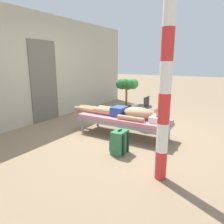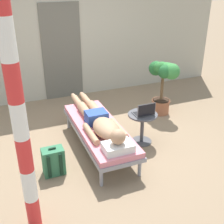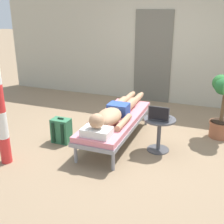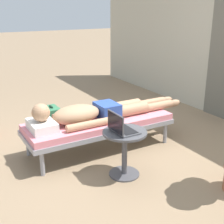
{
  "view_description": "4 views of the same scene",
  "coord_description": "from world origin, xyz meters",
  "px_view_note": "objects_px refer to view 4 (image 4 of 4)",
  "views": [
    {
      "loc": [
        -3.95,
        -2.11,
        1.52
      ],
      "look_at": [
        -0.29,
        0.13,
        0.5
      ],
      "focal_mm": 34.07,
      "sensor_mm": 36.0,
      "label": 1
    },
    {
      "loc": [
        -1.53,
        -3.91,
        2.62
      ],
      "look_at": [
        -0.05,
        -0.25,
        0.69
      ],
      "focal_mm": 46.93,
      "sensor_mm": 36.0,
      "label": 2
    },
    {
      "loc": [
        1.29,
        -4.14,
        2.09
      ],
      "look_at": [
        -0.27,
        -0.13,
        0.51
      ],
      "focal_mm": 45.93,
      "sensor_mm": 36.0,
      "label": 3
    },
    {
      "loc": [
        3.08,
        -1.82,
        1.79
      ],
      "look_at": [
        -0.21,
        0.08,
        0.48
      ],
      "focal_mm": 49.39,
      "sensor_mm": 36.0,
      "label": 4
    }
  ],
  "objects_px": {
    "laptop": "(121,127)",
    "side_table": "(125,146)",
    "lounge_chair": "(99,124)",
    "person_reclining": "(94,113)",
    "backpack": "(52,121)"
  },
  "relations": [
    {
      "from": "person_reclining",
      "to": "backpack",
      "type": "xyz_separation_m",
      "value": [
        -0.81,
        -0.28,
        -0.32
      ]
    },
    {
      "from": "person_reclining",
      "to": "side_table",
      "type": "distance_m",
      "value": 0.74
    },
    {
      "from": "side_table",
      "to": "laptop",
      "type": "bearing_deg",
      "value": -90.0
    },
    {
      "from": "side_table",
      "to": "backpack",
      "type": "relative_size",
      "value": 1.23
    },
    {
      "from": "lounge_chair",
      "to": "laptop",
      "type": "distance_m",
      "value": 0.77
    },
    {
      "from": "person_reclining",
      "to": "laptop",
      "type": "relative_size",
      "value": 7.0
    },
    {
      "from": "lounge_chair",
      "to": "laptop",
      "type": "bearing_deg",
      "value": -9.77
    },
    {
      "from": "lounge_chair",
      "to": "side_table",
      "type": "bearing_deg",
      "value": -5.8
    },
    {
      "from": "person_reclining",
      "to": "laptop",
      "type": "distance_m",
      "value": 0.73
    },
    {
      "from": "person_reclining",
      "to": "side_table",
      "type": "xyz_separation_m",
      "value": [
        0.73,
        0.0,
        -0.16
      ]
    },
    {
      "from": "side_table",
      "to": "laptop",
      "type": "distance_m",
      "value": 0.23
    },
    {
      "from": "lounge_chair",
      "to": "backpack",
      "type": "distance_m",
      "value": 0.9
    },
    {
      "from": "side_table",
      "to": "backpack",
      "type": "xyz_separation_m",
      "value": [
        -1.54,
        -0.28,
        -0.16
      ]
    },
    {
      "from": "lounge_chair",
      "to": "backpack",
      "type": "xyz_separation_m",
      "value": [
        -0.81,
        -0.36,
        -0.15
      ]
    },
    {
      "from": "laptop",
      "to": "side_table",
      "type": "bearing_deg",
      "value": 90.0
    }
  ]
}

